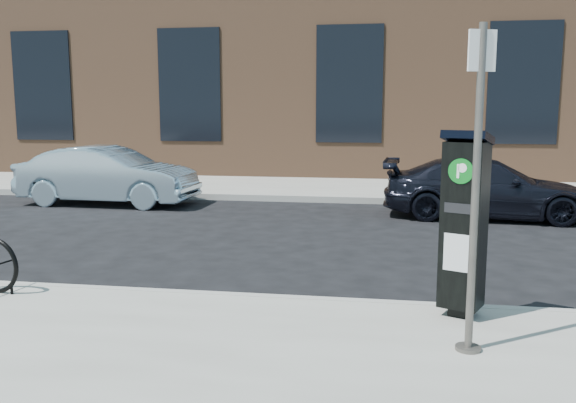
% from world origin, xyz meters
% --- Properties ---
extents(ground, '(120.00, 120.00, 0.00)m').
position_xyz_m(ground, '(0.00, 0.00, 0.00)').
color(ground, black).
rests_on(ground, ground).
extents(sidewalk_far, '(60.00, 12.00, 0.15)m').
position_xyz_m(sidewalk_far, '(0.00, 14.00, 0.07)').
color(sidewalk_far, gray).
rests_on(sidewalk_far, ground).
extents(curb_near, '(60.00, 0.12, 0.16)m').
position_xyz_m(curb_near, '(0.00, -0.02, 0.07)').
color(curb_near, '#9E9B93').
rests_on(curb_near, ground).
extents(curb_far, '(60.00, 0.12, 0.16)m').
position_xyz_m(curb_far, '(0.00, 8.02, 0.07)').
color(curb_far, '#9E9B93').
rests_on(curb_far, ground).
extents(building, '(28.00, 10.05, 8.25)m').
position_xyz_m(building, '(-0.00, 17.00, 4.15)').
color(building, brown).
rests_on(building, ground).
extents(parking_kiosk, '(0.56, 0.54, 1.94)m').
position_xyz_m(parking_kiosk, '(1.95, -0.35, 1.14)').
color(parking_kiosk, black).
rests_on(parking_kiosk, sidewalk_near).
extents(sign_pole, '(0.24, 0.23, 2.85)m').
position_xyz_m(sign_pole, '(1.92, -1.30, 1.57)').
color(sign_pole, '#4F4A45').
rests_on(sign_pole, sidewalk_near).
extents(car_silver, '(4.27, 1.61, 1.39)m').
position_xyz_m(car_silver, '(-5.42, 6.93, 0.70)').
color(car_silver, '#9CB7C7').
rests_on(car_silver, ground).
extents(car_dark, '(4.39, 2.01, 1.24)m').
position_xyz_m(car_dark, '(3.25, 6.50, 0.62)').
color(car_dark, black).
rests_on(car_dark, ground).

